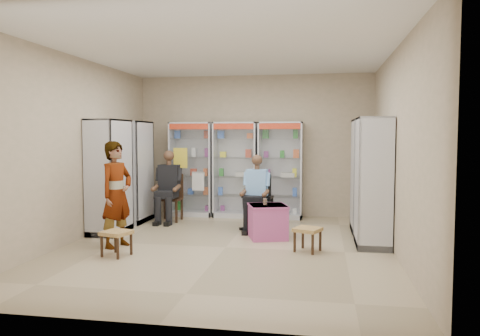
% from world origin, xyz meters
% --- Properties ---
extents(floor, '(6.00, 6.00, 0.00)m').
position_xyz_m(floor, '(0.00, 0.00, 0.00)').
color(floor, tan).
rests_on(floor, ground).
extents(room_shell, '(5.02, 6.02, 3.01)m').
position_xyz_m(room_shell, '(0.00, 0.00, 1.97)').
color(room_shell, tan).
rests_on(room_shell, ground).
extents(cabinet_back_left, '(0.90, 0.50, 2.00)m').
position_xyz_m(cabinet_back_left, '(-1.30, 2.73, 1.00)').
color(cabinet_back_left, silver).
rests_on(cabinet_back_left, floor).
extents(cabinet_back_mid, '(0.90, 0.50, 2.00)m').
position_xyz_m(cabinet_back_mid, '(-0.35, 2.73, 1.00)').
color(cabinet_back_mid, '#A4A7AB').
rests_on(cabinet_back_mid, floor).
extents(cabinet_back_right, '(0.90, 0.50, 2.00)m').
position_xyz_m(cabinet_back_right, '(0.60, 2.73, 1.00)').
color(cabinet_back_right, '#B7BABF').
rests_on(cabinet_back_right, floor).
extents(cabinet_right_far, '(0.90, 0.50, 2.00)m').
position_xyz_m(cabinet_right_far, '(2.23, 1.60, 1.00)').
color(cabinet_right_far, silver).
rests_on(cabinet_right_far, floor).
extents(cabinet_right_near, '(0.90, 0.50, 2.00)m').
position_xyz_m(cabinet_right_near, '(2.23, 0.50, 1.00)').
color(cabinet_right_near, '#ACAEB4').
rests_on(cabinet_right_near, floor).
extents(cabinet_left_far, '(0.90, 0.50, 2.00)m').
position_xyz_m(cabinet_left_far, '(-2.23, 1.80, 1.00)').
color(cabinet_left_far, '#B6BABE').
rests_on(cabinet_left_far, floor).
extents(cabinet_left_near, '(0.90, 0.50, 2.00)m').
position_xyz_m(cabinet_left_near, '(-2.23, 0.70, 1.00)').
color(cabinet_left_near, '#A1A2A7').
rests_on(cabinet_left_near, floor).
extents(wooden_chair, '(0.42, 0.42, 0.94)m').
position_xyz_m(wooden_chair, '(-1.55, 2.00, 0.47)').
color(wooden_chair, '#312213').
rests_on(wooden_chair, floor).
extents(seated_customer, '(0.44, 0.60, 1.34)m').
position_xyz_m(seated_customer, '(-1.55, 1.95, 0.67)').
color(seated_customer, black).
rests_on(seated_customer, floor).
extents(office_chair, '(0.61, 0.61, 1.01)m').
position_xyz_m(office_chair, '(0.30, 1.42, 0.51)').
color(office_chair, black).
rests_on(office_chair, floor).
extents(seated_shopkeeper, '(0.49, 0.63, 1.29)m').
position_xyz_m(seated_shopkeeper, '(0.30, 1.37, 0.64)').
color(seated_shopkeeper, '#71AFE0').
rests_on(seated_shopkeeper, floor).
extents(pink_trunk, '(0.73, 0.72, 0.57)m').
position_xyz_m(pink_trunk, '(0.57, 0.74, 0.28)').
color(pink_trunk, '#B4488D').
rests_on(pink_trunk, floor).
extents(tea_glass, '(0.07, 0.07, 0.11)m').
position_xyz_m(tea_glass, '(0.52, 0.75, 0.62)').
color(tea_glass, '#582007').
rests_on(tea_glass, pink_trunk).
extents(woven_stool_a, '(0.47, 0.47, 0.36)m').
position_xyz_m(woven_stool_a, '(1.25, -0.04, 0.18)').
color(woven_stool_a, '#9E7A43').
rests_on(woven_stool_a, floor).
extents(woven_stool_b, '(0.45, 0.45, 0.36)m').
position_xyz_m(woven_stool_b, '(-1.44, -0.77, 0.18)').
color(woven_stool_b, olive).
rests_on(woven_stool_b, floor).
extents(standing_man, '(0.57, 0.69, 1.63)m').
position_xyz_m(standing_man, '(-1.66, -0.25, 0.82)').
color(standing_man, '#939396').
rests_on(standing_man, floor).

